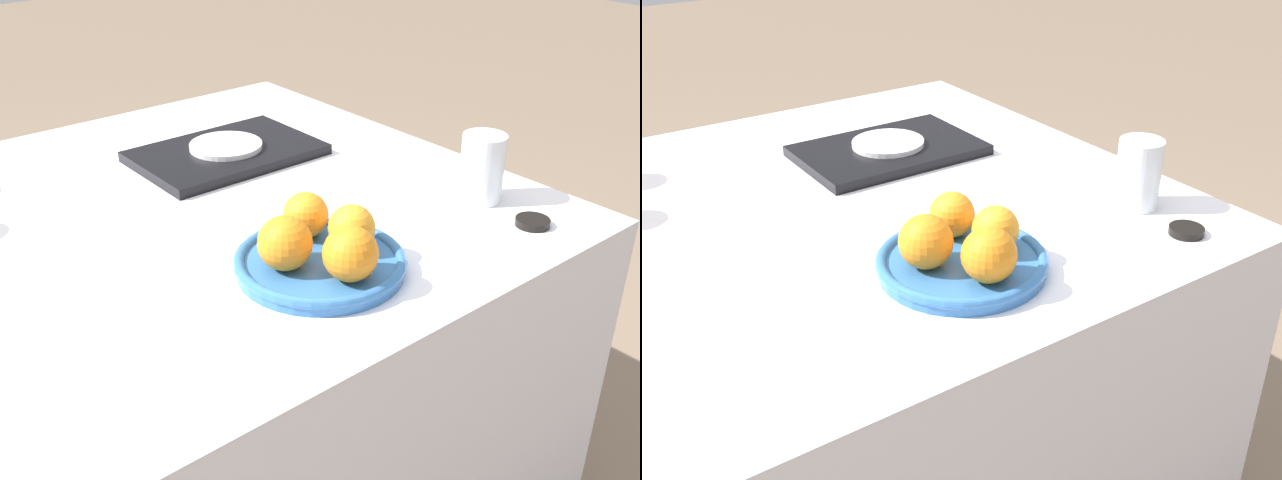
% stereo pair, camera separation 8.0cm
% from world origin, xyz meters
% --- Properties ---
extents(table, '(1.32, 1.03, 0.73)m').
position_xyz_m(table, '(0.00, 0.00, 0.36)').
color(table, white).
rests_on(table, ground_plane).
extents(fruit_platter, '(0.25, 0.25, 0.03)m').
position_xyz_m(fruit_platter, '(0.16, -0.31, 0.74)').
color(fruit_platter, '#336BAD').
rests_on(fruit_platter, table).
extents(orange_0, '(0.08, 0.08, 0.08)m').
position_xyz_m(orange_0, '(0.11, -0.29, 0.78)').
color(orange_0, orange).
rests_on(orange_0, fruit_platter).
extents(orange_1, '(0.07, 0.07, 0.07)m').
position_xyz_m(orange_1, '(0.21, -0.31, 0.78)').
color(orange_1, orange).
rests_on(orange_1, fruit_platter).
extents(orange_2, '(0.07, 0.07, 0.07)m').
position_xyz_m(orange_2, '(0.19, -0.24, 0.78)').
color(orange_2, orange).
rests_on(orange_2, fruit_platter).
extents(orange_3, '(0.08, 0.08, 0.08)m').
position_xyz_m(orange_3, '(0.16, -0.37, 0.78)').
color(orange_3, orange).
rests_on(orange_3, fruit_platter).
extents(water_glass, '(0.07, 0.07, 0.12)m').
position_xyz_m(water_glass, '(0.52, -0.30, 0.78)').
color(water_glass, silver).
rests_on(water_glass, table).
extents(serving_tray, '(0.34, 0.23, 0.02)m').
position_xyz_m(serving_tray, '(0.29, 0.14, 0.74)').
color(serving_tray, black).
rests_on(serving_tray, table).
extents(side_plate, '(0.14, 0.14, 0.01)m').
position_xyz_m(side_plate, '(0.29, 0.14, 0.75)').
color(side_plate, white).
rests_on(side_plate, serving_tray).
extents(soy_dish, '(0.06, 0.06, 0.01)m').
position_xyz_m(soy_dish, '(0.51, -0.42, 0.73)').
color(soy_dish, black).
rests_on(soy_dish, table).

